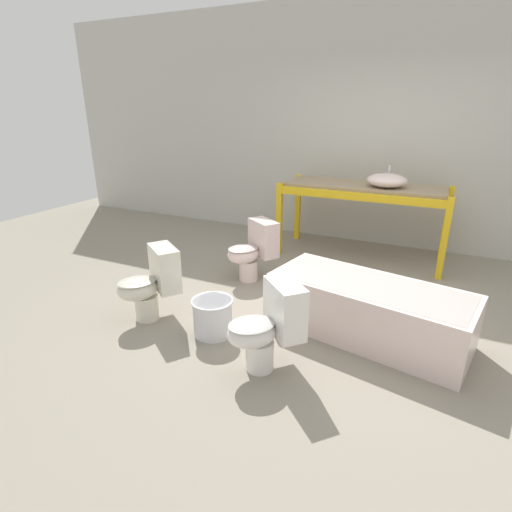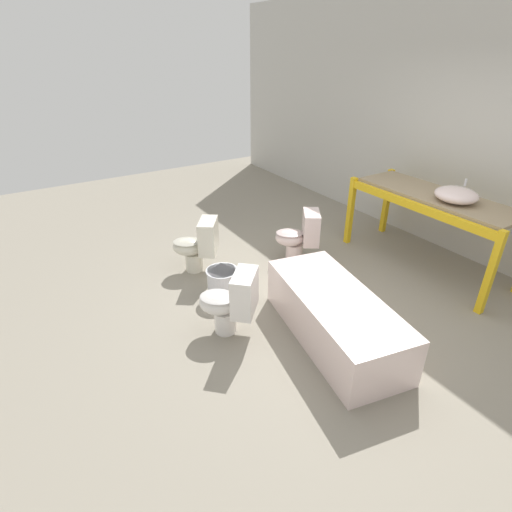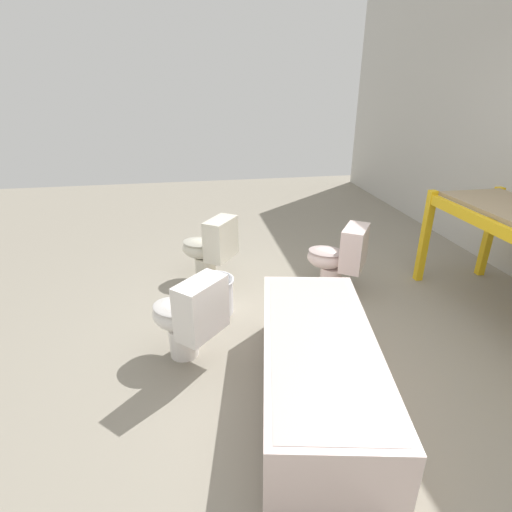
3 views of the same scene
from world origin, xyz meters
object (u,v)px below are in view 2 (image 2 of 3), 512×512
object	(u,v)px
sink_basin	(456,195)
toilet_near	(300,235)
bucket_white	(223,282)
bathtub_main	(335,313)
toilet_far	(231,301)
toilet_extra	(198,244)

from	to	relation	value
sink_basin	toilet_near	size ratio (longest dim) A/B	0.70
bucket_white	bathtub_main	bearing A→B (deg)	24.83
toilet_near	toilet_far	distance (m)	1.66
toilet_far	toilet_near	bearing A→B (deg)	162.90
toilet_far	bucket_white	bearing A→B (deg)	-156.69
bathtub_main	toilet_extra	size ratio (longest dim) A/B	2.60
toilet_far	toilet_extra	size ratio (longest dim) A/B	1.00
toilet_extra	bathtub_main	bearing A→B (deg)	51.64
bathtub_main	toilet_near	size ratio (longest dim) A/B	2.60
sink_basin	bathtub_main	bearing A→B (deg)	-83.76
sink_basin	toilet_far	world-z (taller)	sink_basin
toilet_far	bucket_white	distance (m)	0.68
bathtub_main	toilet_far	world-z (taller)	toilet_far
bathtub_main	toilet_near	distance (m)	1.55
bathtub_main	bucket_white	world-z (taller)	bathtub_main
sink_basin	bathtub_main	world-z (taller)	sink_basin
sink_basin	toilet_near	world-z (taller)	sink_basin
toilet_near	sink_basin	bearing A→B (deg)	79.72
bucket_white	toilet_near	bearing A→B (deg)	99.32
toilet_far	toilet_extra	xyz separation A→B (m)	(-1.27, 0.24, 0.00)
bathtub_main	sink_basin	bearing A→B (deg)	107.52
sink_basin	toilet_far	size ratio (longest dim) A/B	0.70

